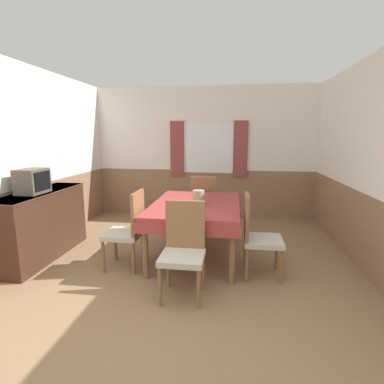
% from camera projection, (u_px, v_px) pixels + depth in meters
% --- Properties ---
extents(ground_plane, '(16.00, 16.00, 0.00)m').
position_uv_depth(ground_plane, '(147.00, 361.00, 2.23)').
color(ground_plane, '#846647').
extents(wall_back, '(4.78, 0.10, 2.60)m').
position_uv_depth(wall_back, '(204.00, 152.00, 6.04)').
color(wall_back, white).
rests_on(wall_back, ground_plane).
extents(wall_left, '(0.05, 4.55, 2.60)m').
position_uv_depth(wall_left, '(36.00, 160.00, 4.30)').
color(wall_left, white).
rests_on(wall_left, ground_plane).
extents(wall_right, '(0.05, 4.55, 2.60)m').
position_uv_depth(wall_right, '(365.00, 164.00, 3.70)').
color(wall_right, white).
rests_on(wall_right, ground_plane).
extents(dining_table, '(1.19, 1.69, 0.75)m').
position_uv_depth(dining_table, '(196.00, 210.00, 4.07)').
color(dining_table, '#9E3838').
rests_on(dining_table, ground_plane).
extents(chair_head_window, '(0.44, 0.44, 0.98)m').
position_uv_depth(chair_head_window, '(204.00, 203.00, 5.10)').
color(chair_head_window, brown).
rests_on(chair_head_window, ground_plane).
extents(chair_left_near, '(0.44, 0.44, 0.98)m').
position_uv_depth(chair_left_near, '(129.00, 228.00, 3.71)').
color(chair_left_near, brown).
rests_on(chair_left_near, ground_plane).
extents(chair_right_near, '(0.44, 0.44, 0.98)m').
position_uv_depth(chair_right_near, '(257.00, 234.00, 3.50)').
color(chair_right_near, brown).
rests_on(chair_right_near, ground_plane).
extents(chair_head_near, '(0.44, 0.44, 0.98)m').
position_uv_depth(chair_head_near, '(184.00, 247.00, 3.08)').
color(chair_head_near, brown).
rests_on(chair_head_near, ground_plane).
extents(sideboard, '(0.46, 1.54, 0.91)m').
position_uv_depth(sideboard, '(42.00, 224.00, 4.05)').
color(sideboard, '#3D2319').
rests_on(sideboard, ground_plane).
extents(tv, '(0.29, 0.38, 0.32)m').
position_uv_depth(tv, '(32.00, 181.00, 3.82)').
color(tv, '#51473D').
rests_on(tv, sideboard).
extents(vase, '(0.16, 0.16, 0.18)m').
position_uv_depth(vase, '(199.00, 197.00, 4.00)').
color(vase, '#A39989').
rests_on(vase, dining_table).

